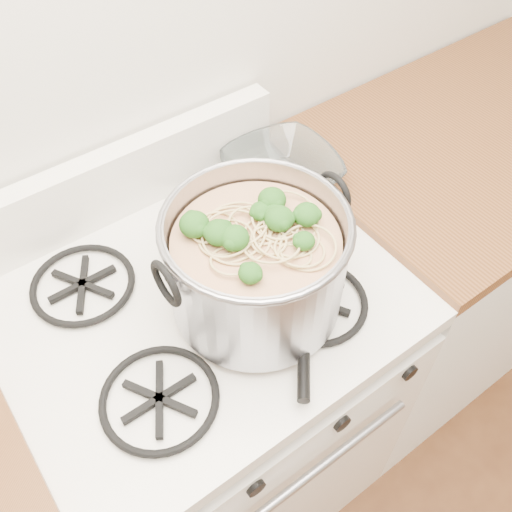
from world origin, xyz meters
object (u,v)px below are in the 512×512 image
Objects in this scene: spatula at (304,278)px; glass_bowl at (282,176)px; gas_range at (213,404)px; stock_pot at (256,265)px.

spatula is 3.13× the size of glass_bowl.
glass_bowl is (0.32, 0.15, 0.50)m from gas_range.
glass_bowl reaches higher than spatula.
stock_pot reaches higher than gas_range.
stock_pot is at bearing -135.99° from glass_bowl.
stock_pot is (0.08, -0.08, 0.59)m from gas_range.
gas_range is at bearing 133.71° from stock_pot.
stock_pot is at bearing -153.21° from spatula.
glass_bowl is (0.14, 0.26, 0.00)m from spatula.
gas_range is 0.60m from stock_pot.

